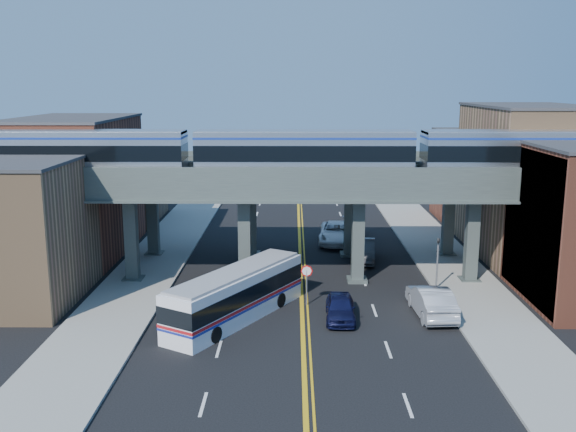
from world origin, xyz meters
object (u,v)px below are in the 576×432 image
object	(u,v)px
stop_sign	(307,278)
car_lane_b	(363,251)
transit_train	(304,152)
transit_bus	(236,295)
car_lane_a	(340,308)
traffic_signal	(438,258)
car_lane_d	(351,230)
car_parked_curb	(431,301)
car_lane_c	(337,233)

from	to	relation	value
stop_sign	car_lane_b	size ratio (longest dim) A/B	0.51
transit_train	transit_bus	distance (m)	11.54
car_lane_a	car_lane_b	xyz separation A→B (m)	(2.74, 12.93, 0.11)
traffic_signal	car_lane_d	bearing A→B (deg)	106.50
car_lane_b	car_parked_curb	bearing A→B (deg)	-70.40
car_lane_c	car_lane_d	bearing A→B (deg)	56.05
stop_sign	car_lane_a	size ratio (longest dim) A/B	0.61
traffic_signal	transit_bus	world-z (taller)	traffic_signal
transit_bus	car_parked_curb	size ratio (longest dim) A/B	1.94
transit_bus	car_lane_a	xyz separation A→B (m)	(6.20, -0.05, -0.73)
transit_train	transit_bus	world-z (taller)	transit_train
traffic_signal	stop_sign	bearing A→B (deg)	-161.37
transit_bus	car_lane_b	bearing A→B (deg)	-3.85
car_lane_c	car_lane_d	size ratio (longest dim) A/B	1.18
car_lane_a	car_parked_curb	distance (m)	5.62
car_lane_a	car_parked_curb	xyz separation A→B (m)	(5.57, 0.75, 0.18)
stop_sign	car_lane_d	xyz separation A→B (m)	(4.42, 18.13, -0.97)
car_lane_c	car_lane_d	xyz separation A→B (m)	(1.45, 1.79, -0.11)
stop_sign	car_lane_b	world-z (taller)	stop_sign
car_lane_d	car_lane_a	bearing A→B (deg)	-90.40
transit_train	car_lane_d	distance (m)	16.25
stop_sign	car_lane_c	distance (m)	16.62
transit_bus	car_lane_a	bearing A→B (deg)	-59.52
car_lane_a	car_parked_curb	world-z (taller)	car_parked_curb
car_lane_b	stop_sign	bearing A→B (deg)	-107.83
car_lane_a	car_lane_b	world-z (taller)	car_lane_b
car_lane_c	car_parked_curb	bearing A→B (deg)	-70.86
car_lane_b	traffic_signal	bearing A→B (deg)	-53.83
car_lane_b	car_parked_curb	world-z (taller)	car_parked_curb
stop_sign	traffic_signal	xyz separation A→B (m)	(8.90, 3.00, 0.54)
car_lane_d	car_parked_curb	size ratio (longest dim) A/B	0.97
traffic_signal	car_lane_a	distance (m)	9.02
car_lane_b	car_lane_c	size ratio (longest dim) A/B	0.80
car_lane_a	car_lane_c	xyz separation A→B (m)	(1.01, 18.89, 0.15)
traffic_signal	car_lane_b	size ratio (longest dim) A/B	0.79
stop_sign	car_lane_a	bearing A→B (deg)	-52.43
car_lane_b	car_lane_d	bearing A→B (deg)	98.61
car_lane_c	stop_sign	bearing A→B (deg)	-95.28
traffic_signal	car_lane_b	bearing A→B (deg)	119.64
car_lane_b	car_lane_d	xyz separation A→B (m)	(-0.28, 7.75, -0.06)
car_lane_a	car_parked_curb	size ratio (longest dim) A/B	0.78
transit_bus	car_lane_d	bearing A→B (deg)	8.13
traffic_signal	car_lane_a	size ratio (longest dim) A/B	0.95
traffic_signal	car_parked_curb	bearing A→B (deg)	-105.92
transit_train	stop_sign	size ratio (longest dim) A/B	17.49
stop_sign	traffic_signal	distance (m)	9.41
transit_train	car_parked_curb	xyz separation A→B (m)	(7.66, -6.80, -8.30)
traffic_signal	car_parked_curb	xyz separation A→B (m)	(-1.37, -4.80, -1.38)
traffic_signal	car_lane_c	size ratio (longest dim) A/B	0.64
traffic_signal	car_lane_d	distance (m)	15.85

